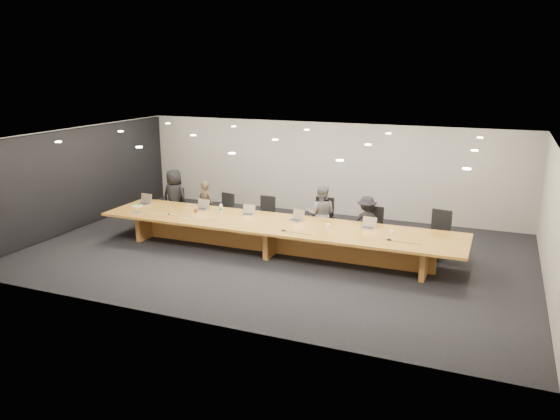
% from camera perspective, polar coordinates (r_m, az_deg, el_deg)
% --- Properties ---
extents(ground, '(12.00, 12.00, 0.00)m').
position_cam_1_polar(ground, '(13.44, -0.49, -4.43)').
color(ground, black).
rests_on(ground, ground).
extents(back_wall, '(12.00, 0.02, 2.80)m').
position_cam_1_polar(back_wall, '(16.72, 4.82, 4.33)').
color(back_wall, '#B2ACA2').
rests_on(back_wall, ground).
extents(left_wall_panel, '(0.08, 7.84, 2.74)m').
position_cam_1_polar(left_wall_panel, '(16.25, -20.23, 3.05)').
color(left_wall_panel, black).
rests_on(left_wall_panel, ground).
extents(conference_table, '(9.00, 1.80, 0.75)m').
position_cam_1_polar(conference_table, '(13.27, -0.49, -2.31)').
color(conference_table, '#9A6721').
rests_on(conference_table, ground).
extents(chair_far_left, '(0.58, 0.58, 1.02)m').
position_cam_1_polar(chair_far_left, '(16.10, -10.94, 0.46)').
color(chair_far_left, black).
rests_on(chair_far_left, ground).
extents(chair_left, '(0.61, 0.61, 1.01)m').
position_cam_1_polar(chair_left, '(15.29, -5.89, -0.13)').
color(chair_left, black).
rests_on(chair_left, ground).
extents(chair_mid_left, '(0.55, 0.55, 1.04)m').
position_cam_1_polar(chair_mid_left, '(14.73, -1.63, -0.58)').
color(chair_mid_left, black).
rests_on(chair_mid_left, ground).
extents(chair_mid_right, '(0.59, 0.59, 1.16)m').
position_cam_1_polar(chair_mid_right, '(14.11, 4.40, -1.05)').
color(chair_mid_right, black).
rests_on(chair_mid_right, ground).
extents(chair_right, '(0.60, 0.60, 1.05)m').
position_cam_1_polar(chair_right, '(13.82, 9.56, -1.81)').
color(chair_right, black).
rests_on(chair_right, ground).
extents(chair_far_right, '(0.66, 0.66, 1.13)m').
position_cam_1_polar(chair_far_right, '(13.51, 16.19, -2.40)').
color(chair_far_right, black).
rests_on(chair_far_right, ground).
extents(person_a, '(0.82, 0.57, 1.61)m').
position_cam_1_polar(person_a, '(15.87, -10.97, 1.34)').
color(person_a, black).
rests_on(person_a, ground).
extents(person_b, '(0.55, 0.43, 1.34)m').
position_cam_1_polar(person_b, '(15.45, -7.73, 0.60)').
color(person_b, '#372E1E').
rests_on(person_b, ground).
extents(person_c, '(0.81, 0.68, 1.52)m').
position_cam_1_polar(person_c, '(13.98, 4.33, -0.44)').
color(person_c, '#4F5051').
rests_on(person_c, ground).
extents(person_d, '(0.98, 0.75, 1.34)m').
position_cam_1_polar(person_d, '(13.69, 8.99, -1.29)').
color(person_d, black).
rests_on(person_d, ground).
extents(laptop_a, '(0.40, 0.31, 0.29)m').
position_cam_1_polar(laptop_a, '(15.40, -14.12, 1.10)').
color(laptop_a, tan).
rests_on(laptop_a, conference_table).
extents(laptop_b, '(0.36, 0.27, 0.27)m').
position_cam_1_polar(laptop_b, '(14.52, -8.25, 0.54)').
color(laptop_b, tan).
rests_on(laptop_b, conference_table).
extents(laptop_c, '(0.35, 0.27, 0.25)m').
position_cam_1_polar(laptop_c, '(13.91, -3.39, -0.00)').
color(laptop_c, '#C3B895').
rests_on(laptop_c, conference_table).
extents(laptop_d, '(0.42, 0.37, 0.28)m').
position_cam_1_polar(laptop_d, '(13.35, 1.59, -0.57)').
color(laptop_d, '#BFB192').
rests_on(laptop_d, conference_table).
extents(laptop_e, '(0.35, 0.27, 0.26)m').
position_cam_1_polar(laptop_e, '(12.89, 9.20, -1.36)').
color(laptop_e, '#BCAC90').
rests_on(laptop_e, conference_table).
extents(water_bottle, '(0.08, 0.08, 0.24)m').
position_cam_1_polar(water_bottle, '(14.09, -6.18, 0.09)').
color(water_bottle, silver).
rests_on(water_bottle, conference_table).
extents(amber_mug, '(0.08, 0.08, 0.10)m').
position_cam_1_polar(amber_mug, '(14.32, -8.80, -0.05)').
color(amber_mug, brown).
rests_on(amber_mug, conference_table).
extents(paper_cup_near, '(0.10, 0.10, 0.09)m').
position_cam_1_polar(paper_cup_near, '(12.86, 5.03, -1.66)').
color(paper_cup_near, white).
rests_on(paper_cup_near, conference_table).
extents(paper_cup_far, '(0.10, 0.10, 0.09)m').
position_cam_1_polar(paper_cup_far, '(12.57, 11.62, -2.30)').
color(paper_cup_far, white).
rests_on(paper_cup_far, conference_table).
extents(notepad, '(0.29, 0.25, 0.01)m').
position_cam_1_polar(notepad, '(15.28, -14.73, 0.42)').
color(notepad, silver).
rests_on(notepad, conference_table).
extents(lime_gadget, '(0.19, 0.13, 0.03)m').
position_cam_1_polar(lime_gadget, '(15.29, -14.70, 0.51)').
color(lime_gadget, green).
rests_on(lime_gadget, notepad).
extents(av_box, '(0.25, 0.21, 0.03)m').
position_cam_1_polar(av_box, '(14.52, -14.71, -0.29)').
color(av_box, silver).
rests_on(av_box, conference_table).
extents(mic_left, '(0.11, 0.11, 0.03)m').
position_cam_1_polar(mic_left, '(14.26, -11.53, -0.38)').
color(mic_left, black).
rests_on(mic_left, conference_table).
extents(mic_center, '(0.15, 0.15, 0.03)m').
position_cam_1_polar(mic_center, '(12.58, 0.36, -2.12)').
color(mic_center, black).
rests_on(mic_center, conference_table).
extents(mic_right, '(0.14, 0.14, 0.03)m').
position_cam_1_polar(mic_right, '(12.16, 11.31, -3.02)').
color(mic_right, black).
rests_on(mic_right, conference_table).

